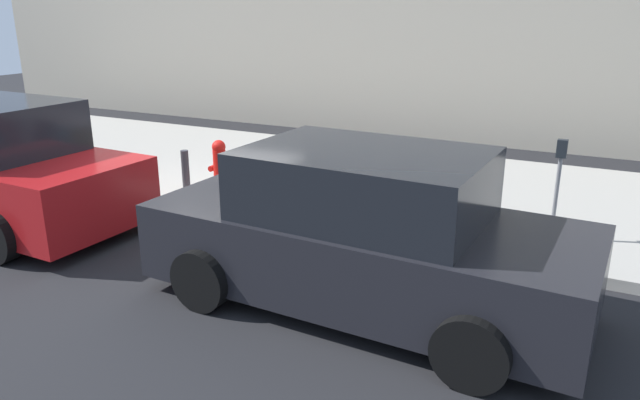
{
  "coord_description": "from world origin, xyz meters",
  "views": [
    {
      "loc": [
        -5.39,
        6.62,
        2.91
      ],
      "look_at": [
        -2.11,
        0.06,
        0.54
      ],
      "focal_mm": 33.45,
      "sensor_mm": 36.0,
      "label": 1
    }
  ],
  "objects_px": {
    "suitcase_olive_5": "(272,177)",
    "fire_hydrant": "(220,166)",
    "parked_car_charcoal_0": "(364,235)",
    "suitcase_silver_2": "(369,189)",
    "parking_meter": "(559,175)",
    "bollard_post": "(186,171)",
    "suitcase_red_0": "(443,202)",
    "suitcase_maroon_1": "(404,197)",
    "suitcase_black_3": "(336,185)",
    "suitcase_teal_4": "(303,182)"
  },
  "relations": [
    {
      "from": "suitcase_silver_2",
      "to": "fire_hydrant",
      "type": "height_order",
      "value": "suitcase_silver_2"
    },
    {
      "from": "bollard_post",
      "to": "parked_car_charcoal_0",
      "type": "xyz_separation_m",
      "value": [
        -3.87,
        2.03,
        0.29
      ]
    },
    {
      "from": "suitcase_black_3",
      "to": "parking_meter",
      "type": "relative_size",
      "value": 0.82
    },
    {
      "from": "bollard_post",
      "to": "parked_car_charcoal_0",
      "type": "relative_size",
      "value": 0.15
    },
    {
      "from": "suitcase_silver_2",
      "to": "suitcase_maroon_1",
      "type": "bearing_deg",
      "value": -178.47
    },
    {
      "from": "suitcase_silver_2",
      "to": "suitcase_olive_5",
      "type": "relative_size",
      "value": 1.4
    },
    {
      "from": "suitcase_maroon_1",
      "to": "fire_hydrant",
      "type": "xyz_separation_m",
      "value": [
        3.0,
        0.05,
        0.11
      ]
    },
    {
      "from": "suitcase_maroon_1",
      "to": "suitcase_olive_5",
      "type": "xyz_separation_m",
      "value": [
        2.09,
        -0.01,
        0.02
      ]
    },
    {
      "from": "suitcase_red_0",
      "to": "suitcase_teal_4",
      "type": "bearing_deg",
      "value": 1.15
    },
    {
      "from": "suitcase_silver_2",
      "to": "parking_meter",
      "type": "distance_m",
      "value": 2.44
    },
    {
      "from": "suitcase_teal_4",
      "to": "fire_hydrant",
      "type": "bearing_deg",
      "value": 0.96
    },
    {
      "from": "suitcase_silver_2",
      "to": "parking_meter",
      "type": "bearing_deg",
      "value": -174.9
    },
    {
      "from": "bollard_post",
      "to": "parked_car_charcoal_0",
      "type": "bearing_deg",
      "value": 152.39
    },
    {
      "from": "suitcase_olive_5",
      "to": "suitcase_silver_2",
      "type": "bearing_deg",
      "value": 179.05
    },
    {
      "from": "parking_meter",
      "to": "suitcase_red_0",
      "type": "bearing_deg",
      "value": 7.72
    },
    {
      "from": "suitcase_maroon_1",
      "to": "suitcase_silver_2",
      "type": "relative_size",
      "value": 0.88
    },
    {
      "from": "suitcase_silver_2",
      "to": "parked_car_charcoal_0",
      "type": "distance_m",
      "value": 2.37
    },
    {
      "from": "suitcase_maroon_1",
      "to": "suitcase_black_3",
      "type": "distance_m",
      "value": 1.02
    },
    {
      "from": "suitcase_silver_2",
      "to": "parked_car_charcoal_0",
      "type": "xyz_separation_m",
      "value": [
        -0.83,
        2.21,
        0.23
      ]
    },
    {
      "from": "suitcase_teal_4",
      "to": "bollard_post",
      "type": "xyz_separation_m",
      "value": [
        2.02,
        0.17,
        -0.03
      ]
    },
    {
      "from": "bollard_post",
      "to": "suitcase_red_0",
      "type": "bearing_deg",
      "value": -176.97
    },
    {
      "from": "suitcase_silver_2",
      "to": "bollard_post",
      "type": "distance_m",
      "value": 3.05
    },
    {
      "from": "suitcase_red_0",
      "to": "parking_meter",
      "type": "distance_m",
      "value": 1.46
    },
    {
      "from": "suitcase_black_3",
      "to": "bollard_post",
      "type": "xyz_separation_m",
      "value": [
        2.53,
        0.19,
        -0.05
      ]
    },
    {
      "from": "suitcase_maroon_1",
      "to": "bollard_post",
      "type": "height_order",
      "value": "suitcase_maroon_1"
    },
    {
      "from": "suitcase_silver_2",
      "to": "suitcase_black_3",
      "type": "relative_size",
      "value": 1.03
    },
    {
      "from": "suitcase_black_3",
      "to": "parking_meter",
      "type": "bearing_deg",
      "value": -175.82
    },
    {
      "from": "suitcase_olive_5",
      "to": "fire_hydrant",
      "type": "height_order",
      "value": "fire_hydrant"
    },
    {
      "from": "fire_hydrant",
      "to": "parked_car_charcoal_0",
      "type": "height_order",
      "value": "parked_car_charcoal_0"
    },
    {
      "from": "parking_meter",
      "to": "suitcase_maroon_1",
      "type": "bearing_deg",
      "value": 6.06
    },
    {
      "from": "bollard_post",
      "to": "parking_meter",
      "type": "xyz_separation_m",
      "value": [
        -5.43,
        -0.4,
        0.5
      ]
    },
    {
      "from": "suitcase_black_3",
      "to": "fire_hydrant",
      "type": "xyz_separation_m",
      "value": [
        1.97,
        0.04,
        0.06
      ]
    },
    {
      "from": "suitcase_maroon_1",
      "to": "parking_meter",
      "type": "relative_size",
      "value": 0.75
    },
    {
      "from": "suitcase_teal_4",
      "to": "fire_hydrant",
      "type": "distance_m",
      "value": 1.46
    },
    {
      "from": "suitcase_silver_2",
      "to": "suitcase_olive_5",
      "type": "distance_m",
      "value": 1.58
    },
    {
      "from": "suitcase_black_3",
      "to": "suitcase_red_0",
      "type": "bearing_deg",
      "value": -178.97
    },
    {
      "from": "suitcase_olive_5",
      "to": "fire_hydrant",
      "type": "xyz_separation_m",
      "value": [
        0.91,
        0.06,
        0.09
      ]
    },
    {
      "from": "suitcase_red_0",
      "to": "suitcase_olive_5",
      "type": "distance_m",
      "value": 2.61
    },
    {
      "from": "suitcase_maroon_1",
      "to": "fire_hydrant",
      "type": "height_order",
      "value": "suitcase_maroon_1"
    },
    {
      "from": "suitcase_black_3",
      "to": "suitcase_maroon_1",
      "type": "bearing_deg",
      "value": -179.32
    },
    {
      "from": "suitcase_silver_2",
      "to": "parked_car_charcoal_0",
      "type": "relative_size",
      "value": 0.24
    },
    {
      "from": "suitcase_silver_2",
      "to": "suitcase_teal_4",
      "type": "relative_size",
      "value": 1.17
    },
    {
      "from": "fire_hydrant",
      "to": "parked_car_charcoal_0",
      "type": "xyz_separation_m",
      "value": [
        -3.32,
        2.18,
        0.18
      ]
    },
    {
      "from": "suitcase_maroon_1",
      "to": "parking_meter",
      "type": "height_order",
      "value": "parking_meter"
    },
    {
      "from": "parked_car_charcoal_0",
      "to": "suitcase_olive_5",
      "type": "bearing_deg",
      "value": -42.87
    },
    {
      "from": "suitcase_black_3",
      "to": "suitcase_olive_5",
      "type": "bearing_deg",
      "value": -1.34
    },
    {
      "from": "bollard_post",
      "to": "suitcase_maroon_1",
      "type": "bearing_deg",
      "value": -176.77
    },
    {
      "from": "suitcase_maroon_1",
      "to": "parked_car_charcoal_0",
      "type": "height_order",
      "value": "parked_car_charcoal_0"
    },
    {
      "from": "suitcase_olive_5",
      "to": "fire_hydrant",
      "type": "distance_m",
      "value": 0.91
    },
    {
      "from": "suitcase_silver_2",
      "to": "suitcase_black_3",
      "type": "distance_m",
      "value": 0.51
    }
  ]
}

